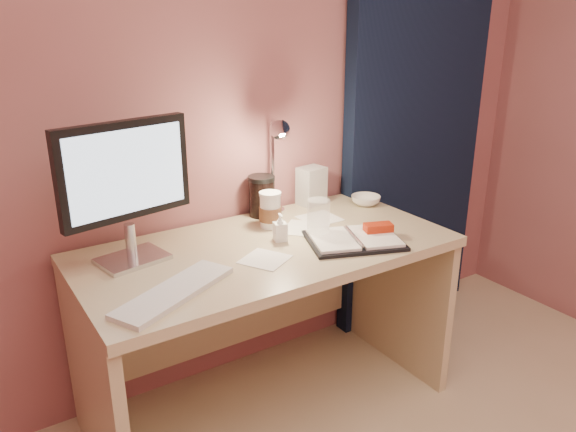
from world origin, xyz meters
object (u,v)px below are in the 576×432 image
planner (356,238)px  product_box (311,186)px  coffee_cup (270,211)px  dark_jar (262,198)px  desk (258,291)px  lotion_bottle (280,227)px  monitor (124,180)px  bowl (366,200)px  desk_lamp (293,156)px  keyboard (175,292)px  clear_cup (318,219)px

planner → product_box: product_box is taller
coffee_cup → dark_jar: bearing=73.5°
desk → lotion_bottle: lotion_bottle is taller
monitor → bowl: (1.09, 0.03, -0.28)m
desk → monitor: (-0.47, 0.06, 0.52)m
monitor → coffee_cup: 0.62m
desk → bowl: (0.62, 0.09, 0.25)m
lotion_bottle → desk_lamp: 0.34m
monitor → desk: bearing=-18.1°
coffee_cup → desk_lamp: desk_lamp is taller
product_box → desk_lamp: 0.27m
monitor → dark_jar: monitor is taller
planner → product_box: 0.48m
product_box → keyboard: bearing=-159.5°
desk → dark_jar: (0.15, 0.22, 0.30)m
desk → lotion_bottle: 0.29m
product_box → coffee_cup: bearing=-163.5°
monitor → dark_jar: size_ratio=3.16×
planner → product_box: size_ratio=2.42×
monitor → coffee_cup: monitor is taller
desk → bowl: bearing=8.0°
desk_lamp → keyboard: bearing=-132.1°
product_box → planner: bearing=-113.0°
coffee_cup → lotion_bottle: bearing=-107.2°
desk_lamp → desk: bearing=-134.3°
coffee_cup → dark_jar: dark_jar is taller
keyboard → clear_cup: bearing=-14.4°
keyboard → dark_jar: (0.59, 0.47, 0.07)m
bowl → planner: bearing=-135.1°
desk → monitor: size_ratio=2.83×
coffee_cup → bowl: 0.51m
product_box → bowl: bearing=-44.2°
desk → coffee_cup: (0.11, 0.09, 0.29)m
monitor → bowl: 1.12m
planner → bowl: (0.32, 0.32, 0.01)m
clear_cup → desk_lamp: desk_lamp is taller
planner → desk_lamp: bearing=119.4°
keyboard → product_box: (0.86, 0.48, 0.08)m
planner → coffee_cup: bearing=141.7°
desk → monitor: monitor is taller
monitor → planner: monitor is taller
clear_cup → desk: bearing=151.5°
coffee_cup → lotion_bottle: size_ratio=1.36×
product_box → clear_cup: bearing=-130.3°
monitor → dark_jar: (0.62, 0.16, -0.22)m
keyboard → desk: bearing=3.2°
monitor → bowl: size_ratio=3.74×
monitor → clear_cup: size_ratio=3.25×
bowl → monitor: bearing=-178.6°
desk → desk_lamp: size_ratio=3.25×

